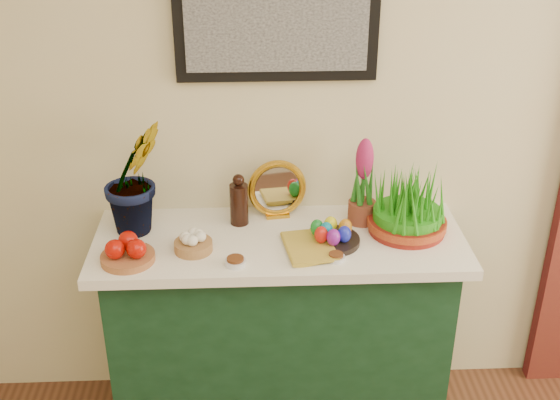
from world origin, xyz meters
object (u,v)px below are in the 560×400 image
at_px(mirror, 277,189).
at_px(wheatgrass_sabzeh, 408,206).
at_px(sideboard, 279,335).
at_px(book, 286,249).
at_px(hyacinth_green, 133,160).

distance_m(mirror, wheatgrass_sabzeh, 0.51).
xyz_separation_m(sideboard, book, (0.02, -0.12, 0.48)).
height_order(mirror, book, mirror).
xyz_separation_m(book, wheatgrass_sabzeh, (0.47, 0.14, 0.09)).
distance_m(sideboard, mirror, 0.60).
xyz_separation_m(mirror, book, (0.02, -0.29, -0.10)).
xyz_separation_m(hyacinth_green, book, (0.55, -0.20, -0.27)).
bearing_deg(mirror, book, -85.97).
distance_m(sideboard, book, 0.50).
height_order(sideboard, hyacinth_green, hyacinth_green).
bearing_deg(sideboard, wheatgrass_sabzeh, 2.29).
xyz_separation_m(mirror, wheatgrass_sabzeh, (0.49, -0.15, -0.00)).
height_order(book, wheatgrass_sabzeh, wheatgrass_sabzeh).
relative_size(sideboard, book, 5.68).
height_order(hyacinth_green, book, hyacinth_green).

